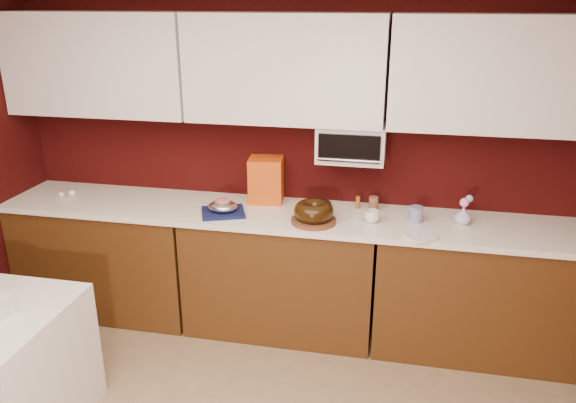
# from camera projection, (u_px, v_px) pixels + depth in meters

# --- Properties ---
(wall_back) EXTENTS (4.00, 0.02, 2.50)m
(wall_back) POSITION_uv_depth(u_px,v_px,m) (290.00, 151.00, 4.02)
(wall_back) COLOR #340807
(wall_back) RESTS_ON floor
(base_cabinet_left) EXTENTS (1.31, 0.58, 0.86)m
(base_cabinet_left) POSITION_uv_depth(u_px,v_px,m) (110.00, 257.00, 4.27)
(base_cabinet_left) COLOR #4C2A0F
(base_cabinet_left) RESTS_ON floor
(base_cabinet_center) EXTENTS (1.31, 0.58, 0.86)m
(base_cabinet_center) POSITION_uv_depth(u_px,v_px,m) (281.00, 273.00, 4.01)
(base_cabinet_center) COLOR #4C2A0F
(base_cabinet_center) RESTS_ON floor
(base_cabinet_right) EXTENTS (1.31, 0.58, 0.86)m
(base_cabinet_right) POSITION_uv_depth(u_px,v_px,m) (475.00, 292.00, 3.76)
(base_cabinet_right) COLOR #4C2A0F
(base_cabinet_right) RESTS_ON floor
(countertop) EXTENTS (4.00, 0.62, 0.04)m
(countertop) POSITION_uv_depth(u_px,v_px,m) (281.00, 215.00, 3.86)
(countertop) COLOR white
(countertop) RESTS_ON base_cabinet_center
(upper_cabinet_left) EXTENTS (1.31, 0.33, 0.70)m
(upper_cabinet_left) POSITION_uv_depth(u_px,v_px,m) (98.00, 64.00, 3.91)
(upper_cabinet_left) COLOR white
(upper_cabinet_left) RESTS_ON wall_back
(upper_cabinet_center) EXTENTS (1.31, 0.33, 0.70)m
(upper_cabinet_center) POSITION_uv_depth(u_px,v_px,m) (285.00, 69.00, 3.66)
(upper_cabinet_center) COLOR white
(upper_cabinet_center) RESTS_ON wall_back
(upper_cabinet_right) EXTENTS (1.31, 0.33, 0.70)m
(upper_cabinet_right) POSITION_uv_depth(u_px,v_px,m) (500.00, 74.00, 3.40)
(upper_cabinet_right) COLOR white
(upper_cabinet_right) RESTS_ON wall_back
(toaster_oven) EXTENTS (0.45, 0.30, 0.25)m
(toaster_oven) POSITION_uv_depth(u_px,v_px,m) (351.00, 142.00, 3.75)
(toaster_oven) COLOR white
(toaster_oven) RESTS_ON upper_cabinet_center
(toaster_oven_door) EXTENTS (0.40, 0.02, 0.18)m
(toaster_oven_door) POSITION_uv_depth(u_px,v_px,m) (349.00, 148.00, 3.61)
(toaster_oven_door) COLOR black
(toaster_oven_door) RESTS_ON toaster_oven
(toaster_oven_handle) EXTENTS (0.42, 0.02, 0.02)m
(toaster_oven_handle) POSITION_uv_depth(u_px,v_px,m) (348.00, 160.00, 3.62)
(toaster_oven_handle) COLOR silver
(toaster_oven_handle) RESTS_ON toaster_oven
(cake_base) EXTENTS (0.34, 0.34, 0.03)m
(cake_base) POSITION_uv_depth(u_px,v_px,m) (314.00, 221.00, 3.67)
(cake_base) COLOR brown
(cake_base) RESTS_ON countertop
(bundt_cake) EXTENTS (0.34, 0.34, 0.11)m
(bundt_cake) POSITION_uv_depth(u_px,v_px,m) (314.00, 211.00, 3.65)
(bundt_cake) COLOR black
(bundt_cake) RESTS_ON cake_base
(navy_towel) EXTENTS (0.35, 0.33, 0.02)m
(navy_towel) POSITION_uv_depth(u_px,v_px,m) (223.00, 212.00, 3.82)
(navy_towel) COLOR #121744
(navy_towel) RESTS_ON countertop
(foil_ham_nest) EXTENTS (0.24, 0.21, 0.07)m
(foil_ham_nest) POSITION_uv_depth(u_px,v_px,m) (223.00, 206.00, 3.81)
(foil_ham_nest) COLOR silver
(foil_ham_nest) RESTS_ON navy_towel
(roasted_ham) EXTENTS (0.13, 0.12, 0.07)m
(roasted_ham) POSITION_uv_depth(u_px,v_px,m) (223.00, 203.00, 3.80)
(roasted_ham) COLOR #C25D58
(roasted_ham) RESTS_ON foil_ham_nest
(pandoro_box) EXTENTS (0.26, 0.24, 0.32)m
(pandoro_box) POSITION_uv_depth(u_px,v_px,m) (266.00, 180.00, 4.01)
(pandoro_box) COLOR red
(pandoro_box) RESTS_ON countertop
(dark_pan) EXTENTS (0.27, 0.27, 0.04)m
(dark_pan) POSITION_uv_depth(u_px,v_px,m) (316.00, 205.00, 3.93)
(dark_pan) COLOR black
(dark_pan) RESTS_ON countertop
(coffee_mug) EXTENTS (0.12, 0.12, 0.10)m
(coffee_mug) POSITION_uv_depth(u_px,v_px,m) (372.00, 215.00, 3.66)
(coffee_mug) COLOR white
(coffee_mug) RESTS_ON countertop
(blue_jar) EXTENTS (0.10, 0.10, 0.11)m
(blue_jar) POSITION_uv_depth(u_px,v_px,m) (416.00, 214.00, 3.67)
(blue_jar) COLOR navy
(blue_jar) RESTS_ON countertop
(flower_vase) EXTENTS (0.10, 0.10, 0.13)m
(flower_vase) POSITION_uv_depth(u_px,v_px,m) (463.00, 215.00, 3.64)
(flower_vase) COLOR silver
(flower_vase) RESTS_ON countertop
(flower_pink) EXTENTS (0.06, 0.06, 0.06)m
(flower_pink) POSITION_uv_depth(u_px,v_px,m) (464.00, 203.00, 3.61)
(flower_pink) COLOR #FF93C3
(flower_pink) RESTS_ON flower_vase
(flower_blue) EXTENTS (0.05, 0.05, 0.05)m
(flower_blue) POSITION_uv_depth(u_px,v_px,m) (469.00, 199.00, 3.61)
(flower_blue) COLOR #7CABC7
(flower_blue) RESTS_ON flower_vase
(china_plate) EXTENTS (0.26, 0.26, 0.01)m
(china_plate) POSITION_uv_depth(u_px,v_px,m) (421.00, 235.00, 3.47)
(china_plate) COLOR white
(china_plate) RESTS_ON countertop
(amber_bottle) EXTENTS (0.04, 0.04, 0.09)m
(amber_bottle) POSITION_uv_depth(u_px,v_px,m) (358.00, 202.00, 3.91)
(amber_bottle) COLOR #924F1A
(amber_bottle) RESTS_ON countertop
(paper_cup) EXTENTS (0.08, 0.08, 0.10)m
(paper_cup) POSITION_uv_depth(u_px,v_px,m) (374.00, 204.00, 3.87)
(paper_cup) COLOR brown
(paper_cup) RESTS_ON countertop
(egg_left) EXTENTS (0.05, 0.05, 0.04)m
(egg_left) POSITION_uv_depth(u_px,v_px,m) (61.00, 194.00, 4.14)
(egg_left) COLOR silver
(egg_left) RESTS_ON countertop
(egg_right) EXTENTS (0.06, 0.05, 0.04)m
(egg_right) POSITION_uv_depth(u_px,v_px,m) (72.00, 193.00, 4.16)
(egg_right) COLOR white
(egg_right) RESTS_ON countertop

